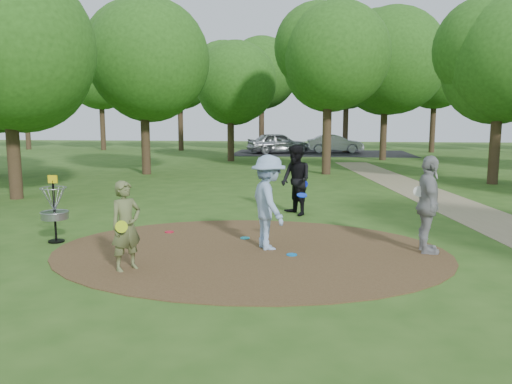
# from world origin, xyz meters

# --- Properties ---
(ground) EXTENTS (100.00, 100.00, 0.00)m
(ground) POSITION_xyz_m (0.00, 0.00, 0.00)
(ground) COLOR #2D5119
(ground) RESTS_ON ground
(dirt_clearing) EXTENTS (8.40, 8.40, 0.02)m
(dirt_clearing) POSITION_xyz_m (0.00, 0.00, 0.01)
(dirt_clearing) COLOR #47301C
(dirt_clearing) RESTS_ON ground
(parking_lot) EXTENTS (14.00, 8.00, 0.01)m
(parking_lot) POSITION_xyz_m (2.00, 30.00, 0.00)
(parking_lot) COLOR black
(parking_lot) RESTS_ON ground
(player_observer_with_disc) EXTENTS (0.69, 0.73, 1.68)m
(player_observer_with_disc) POSITION_xyz_m (-2.10, -1.57, 0.84)
(player_observer_with_disc) COLOR #5D663B
(player_observer_with_disc) RESTS_ON ground
(player_throwing_with_disc) EXTENTS (1.46, 1.52, 2.04)m
(player_throwing_with_disc) POSITION_xyz_m (0.38, 0.24, 1.02)
(player_throwing_with_disc) COLOR #8EABD4
(player_throwing_with_disc) RESTS_ON ground
(player_walking_with_disc) EXTENTS (1.20, 1.26, 2.05)m
(player_walking_with_disc) POSITION_xyz_m (0.83, 4.15, 1.02)
(player_walking_with_disc) COLOR black
(player_walking_with_disc) RESTS_ON ground
(player_waiting_with_disc) EXTENTS (0.61, 1.23, 2.05)m
(player_waiting_with_disc) POSITION_xyz_m (3.70, 0.29, 1.03)
(player_waiting_with_disc) COLOR #939396
(player_waiting_with_disc) RESTS_ON ground
(disc_ground_cyan) EXTENTS (0.22, 0.22, 0.02)m
(disc_ground_cyan) POSITION_xyz_m (-0.24, 1.05, 0.03)
(disc_ground_cyan) COLOR #18A5C2
(disc_ground_cyan) RESTS_ON dirt_clearing
(disc_ground_blue) EXTENTS (0.22, 0.22, 0.02)m
(disc_ground_blue) POSITION_xyz_m (0.91, -0.27, 0.03)
(disc_ground_blue) COLOR #0B75C9
(disc_ground_blue) RESTS_ON dirt_clearing
(disc_ground_red) EXTENTS (0.22, 0.22, 0.02)m
(disc_ground_red) POSITION_xyz_m (-2.18, 1.46, 0.03)
(disc_ground_red) COLOR red
(disc_ground_red) RESTS_ON dirt_clearing
(car_left) EXTENTS (5.23, 3.60, 1.65)m
(car_left) POSITION_xyz_m (-1.41, 29.41, 0.83)
(car_left) COLOR #9D9FA4
(car_left) RESTS_ON ground
(car_right) EXTENTS (4.60, 1.92, 1.48)m
(car_right) POSITION_xyz_m (3.10, 30.51, 0.74)
(car_right) COLOR #9A9CA1
(car_right) RESTS_ON ground
(disc_golf_basket) EXTENTS (0.63, 0.63, 1.54)m
(disc_golf_basket) POSITION_xyz_m (-4.50, 0.30, 0.87)
(disc_golf_basket) COLOR black
(disc_golf_basket) RESTS_ON ground
(tree_ring) EXTENTS (37.88, 45.70, 9.72)m
(tree_ring) POSITION_xyz_m (1.81, 10.93, 5.27)
(tree_ring) COLOR #332316
(tree_ring) RESTS_ON ground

